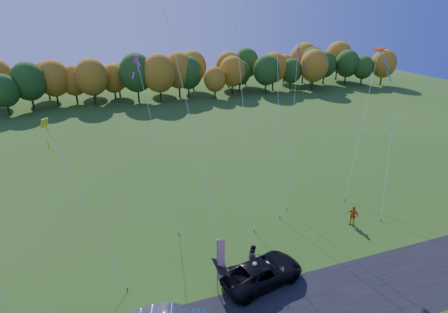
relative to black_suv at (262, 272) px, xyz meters
name	(u,v)px	position (x,y,z in m)	size (l,w,h in m)	color
ground	(251,276)	(-0.47, 0.74, -0.84)	(160.00, 160.00, 0.00)	#284E14
tree_line	(147,101)	(-0.47, 55.74, -0.84)	(116.00, 12.00, 10.00)	#1E4711
black_suv	(262,272)	(0.00, 0.00, 0.00)	(2.78, 6.03, 1.68)	black
person_tailgate_a	(255,273)	(-0.55, 0.02, 0.08)	(0.67, 0.44, 1.84)	silver
person_tailgate_b	(253,256)	(0.05, 1.68, 0.09)	(0.90, 0.70, 1.86)	gray
person_east	(353,215)	(10.61, 3.82, 0.09)	(1.09, 0.45, 1.86)	#CA7313
feather_flag	(220,259)	(-3.04, 0.12, 1.83)	(0.57, 0.13, 4.35)	#999999
kite_delta_blue	(177,65)	(-3.49, 8.44, 13.23)	(5.00, 11.77, 28.99)	#4C3F33
kite_parafoil_orange	(278,58)	(7.37, 13.54, 12.61)	(6.74, 14.18, 27.33)	#4C3F33
kite_delta_red	(241,82)	(2.44, 10.51, 11.18)	(2.67, 10.03, 23.33)	#4C3F33
kite_parafoil_rainbow	(363,122)	(16.03, 10.54, 6.23)	(8.40, 6.64, 14.46)	#4C3F33
kite_diamond_yellow	(85,204)	(-11.12, 5.80, 4.44)	(4.68, 7.62, 11.03)	#4C3F33
kite_diamond_white	(292,128)	(7.63, 10.25, 6.57)	(3.39, 5.41, 15.36)	#4C3F33
kite_diamond_pink	(157,144)	(-5.04, 11.36, 6.17)	(2.03, 8.54, 14.42)	#4C3F33
kite_diamond_blue_low	(387,172)	(15.13, 5.37, 2.96)	(3.75, 4.47, 8.05)	#4C3F33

